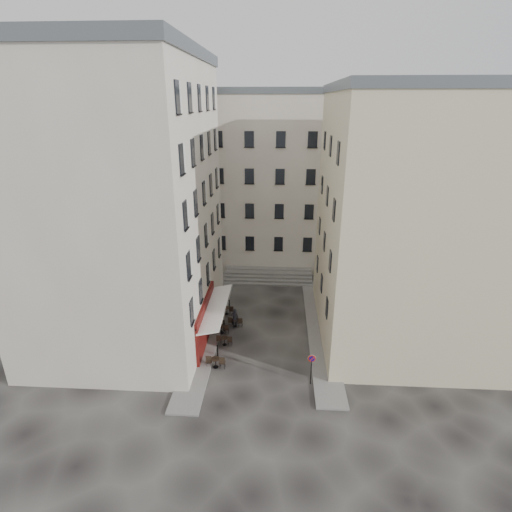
# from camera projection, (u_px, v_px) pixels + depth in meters

# --- Properties ---
(ground) EXTENTS (90.00, 90.00, 0.00)m
(ground) POSITION_uv_depth(u_px,v_px,m) (263.00, 350.00, 29.88)
(ground) COLOR black
(ground) RESTS_ON ground
(sidewalk_left) EXTENTS (2.00, 22.00, 0.12)m
(sidewalk_left) POSITION_uv_depth(u_px,v_px,m) (212.00, 320.00, 33.83)
(sidewalk_left) COLOR slate
(sidewalk_left) RESTS_ON ground
(sidewalk_right) EXTENTS (2.00, 18.00, 0.12)m
(sidewalk_right) POSITION_uv_depth(u_px,v_px,m) (320.00, 330.00, 32.39)
(sidewalk_right) COLOR slate
(sidewalk_right) RESTS_ON ground
(building_left) EXTENTS (12.20, 16.20, 20.60)m
(building_left) POSITION_uv_depth(u_px,v_px,m) (124.00, 204.00, 29.51)
(building_left) COLOR #C0B4A3
(building_left) RESTS_ON ground
(building_right) EXTENTS (12.20, 14.20, 18.60)m
(building_right) POSITION_uv_depth(u_px,v_px,m) (409.00, 220.00, 29.15)
(building_right) COLOR beige
(building_right) RESTS_ON ground
(building_back) EXTENTS (18.20, 10.20, 18.60)m
(building_back) POSITION_uv_depth(u_px,v_px,m) (262.00, 179.00, 44.21)
(building_back) COLOR #C0B4A3
(building_back) RESTS_ON ground
(cafe_storefront) EXTENTS (1.74, 7.30, 3.50)m
(cafe_storefront) POSITION_uv_depth(u_px,v_px,m) (207.00, 320.00, 30.37)
(cafe_storefront) COLOR #490A0B
(cafe_storefront) RESTS_ON ground
(stone_steps) EXTENTS (9.00, 3.15, 0.80)m
(stone_steps) POSITION_uv_depth(u_px,v_px,m) (268.00, 276.00, 41.42)
(stone_steps) COLOR #64625F
(stone_steps) RESTS_ON ground
(bollard_near) EXTENTS (0.12, 0.12, 0.98)m
(bollard_near) POSITION_uv_depth(u_px,v_px,m) (217.00, 350.00, 28.94)
(bollard_near) COLOR black
(bollard_near) RESTS_ON ground
(bollard_mid) EXTENTS (0.12, 0.12, 0.98)m
(bollard_mid) POSITION_uv_depth(u_px,v_px,m) (224.00, 325.00, 32.20)
(bollard_mid) COLOR black
(bollard_mid) RESTS_ON ground
(bollard_far) EXTENTS (0.12, 0.12, 0.98)m
(bollard_far) POSITION_uv_depth(u_px,v_px,m) (229.00, 304.00, 35.45)
(bollard_far) COLOR black
(bollard_far) RESTS_ON ground
(no_parking_sign) EXTENTS (0.51, 0.10, 2.25)m
(no_parking_sign) POSITION_uv_depth(u_px,v_px,m) (312.00, 364.00, 25.73)
(no_parking_sign) COLOR black
(no_parking_sign) RESTS_ON ground
(bistro_table_a) EXTENTS (1.34, 0.63, 0.94)m
(bistro_table_a) POSITION_uv_depth(u_px,v_px,m) (216.00, 362.00, 27.76)
(bistro_table_a) COLOR black
(bistro_table_a) RESTS_ON ground
(bistro_table_b) EXTENTS (1.21, 0.57, 0.85)m
(bistro_table_b) POSITION_uv_depth(u_px,v_px,m) (225.00, 340.00, 30.33)
(bistro_table_b) COLOR black
(bistro_table_b) RESTS_ON ground
(bistro_table_c) EXTENTS (1.18, 0.55, 0.83)m
(bistro_table_c) POSITION_uv_depth(u_px,v_px,m) (222.00, 328.00, 31.91)
(bistro_table_c) COLOR black
(bistro_table_c) RESTS_ON ground
(bistro_table_d) EXTENTS (1.21, 0.57, 0.85)m
(bistro_table_d) POSITION_uv_depth(u_px,v_px,m) (235.00, 322.00, 32.85)
(bistro_table_d) COLOR black
(bistro_table_d) RESTS_ON ground
(bistro_table_e) EXTENTS (1.21, 0.57, 0.85)m
(bistro_table_e) POSITION_uv_depth(u_px,v_px,m) (227.00, 310.00, 34.72)
(bistro_table_e) COLOR black
(bistro_table_e) RESTS_ON ground
(pedestrian) EXTENTS (0.67, 0.49, 1.69)m
(pedestrian) POSITION_uv_depth(u_px,v_px,m) (235.00, 318.00, 32.59)
(pedestrian) COLOR black
(pedestrian) RESTS_ON ground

